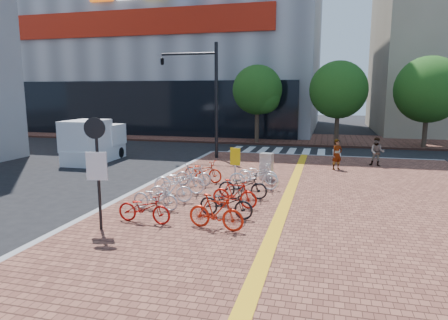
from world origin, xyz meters
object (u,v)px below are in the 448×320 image
(bike_3, at_px, (179,181))
(bike_10, at_px, (254,177))
(bike_11, at_px, (258,173))
(yellow_sign, at_px, (235,160))
(pedestrian_b, at_px, (377,152))
(utility_box, at_px, (266,166))
(bike_0, at_px, (144,208))
(bike_4, at_px, (193,175))
(bike_2, at_px, (171,190))
(box_truck, at_px, (94,142))
(notice_sign, at_px, (97,160))
(bike_6, at_px, (216,212))
(bike_9, at_px, (243,186))
(bike_5, at_px, (203,171))
(bike_7, at_px, (226,203))
(pedestrian_a, at_px, (337,155))
(bike_1, at_px, (155,197))
(traffic_light_pole, at_px, (191,79))
(bike_8, at_px, (235,194))

(bike_3, bearing_deg, bike_10, -72.34)
(bike_11, bearing_deg, yellow_sign, 144.47)
(bike_10, xyz_separation_m, pedestrian_b, (5.39, 6.76, 0.24))
(utility_box, distance_m, yellow_sign, 2.15)
(bike_0, height_order, bike_10, bike_10)
(bike_4, bearing_deg, pedestrian_b, -49.90)
(bike_2, xyz_separation_m, box_truck, (-7.87, 7.58, 0.55))
(bike_0, bearing_deg, bike_11, -19.35)
(utility_box, relative_size, box_truck, 0.28)
(notice_sign, bearing_deg, bike_3, 80.51)
(yellow_sign, bearing_deg, bike_6, -83.00)
(bike_11, bearing_deg, bike_3, 140.37)
(bike_9, height_order, bike_11, bike_9)
(bike_5, relative_size, bike_7, 1.02)
(bike_9, bearing_deg, bike_5, 43.46)
(bike_0, height_order, bike_7, bike_7)
(bike_2, bearing_deg, bike_9, -74.38)
(bike_5, distance_m, pedestrian_a, 7.18)
(bike_3, height_order, box_truck, box_truck)
(bike_2, bearing_deg, bike_4, -10.53)
(bike_10, relative_size, yellow_sign, 1.22)
(bike_9, xyz_separation_m, pedestrian_b, (5.54, 8.17, 0.28))
(bike_1, bearing_deg, pedestrian_a, -30.77)
(yellow_sign, bearing_deg, bike_5, 157.37)
(bike_5, xyz_separation_m, box_truck, (-7.97, 4.10, 0.53))
(pedestrian_a, xyz_separation_m, traffic_light_pole, (-8.44, 2.04, 3.85))
(bike_2, distance_m, bike_11, 4.44)
(bike_3, distance_m, bike_11, 3.60)
(bike_0, bearing_deg, bike_8, -42.32)
(bike_3, relative_size, bike_6, 1.17)
(utility_box, bearing_deg, box_truck, 164.45)
(bike_0, xyz_separation_m, bike_6, (2.25, -0.03, 0.06))
(bike_11, bearing_deg, bike_4, 121.32)
(bike_1, relative_size, bike_6, 0.96)
(bike_0, xyz_separation_m, bike_11, (2.42, 5.97, 0.01))
(bike_10, xyz_separation_m, utility_box, (0.21, 2.02, 0.07))
(bike_0, distance_m, yellow_sign, 5.40)
(bike_1, relative_size, bike_4, 1.06)
(bike_4, xyz_separation_m, bike_8, (2.37, -2.59, 0.02))
(utility_box, bearing_deg, traffic_light_pole, 135.64)
(bike_10, xyz_separation_m, yellow_sign, (-0.82, 0.21, 0.61))
(bike_4, bearing_deg, bike_10, -89.47)
(pedestrian_a, height_order, utility_box, pedestrian_a)
(bike_1, height_order, box_truck, box_truck)
(bike_4, bearing_deg, bike_11, -66.66)
(bike_0, relative_size, box_truck, 0.40)
(bike_10, relative_size, pedestrian_b, 1.31)
(bike_4, xyz_separation_m, bike_10, (2.54, 0.05, 0.06))
(bike_11, bearing_deg, traffic_light_pole, 47.09)
(box_truck, bearing_deg, utility_box, -15.55)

